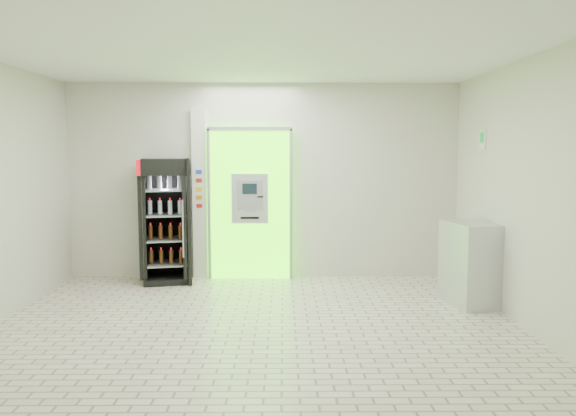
{
  "coord_description": "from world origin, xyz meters",
  "views": [
    {
      "loc": [
        0.31,
        -6.16,
        1.99
      ],
      "look_at": [
        0.37,
        1.2,
        1.22
      ],
      "focal_mm": 35.0,
      "sensor_mm": 36.0,
      "label": 1
    }
  ],
  "objects": [
    {
      "name": "ground",
      "position": [
        0.0,
        0.0,
        0.0
      ],
      "size": [
        6.0,
        6.0,
        0.0
      ],
      "primitive_type": "plane",
      "color": "beige",
      "rests_on": "ground"
    },
    {
      "name": "pillar",
      "position": [
        -0.98,
        2.45,
        1.3
      ],
      "size": [
        0.22,
        0.11,
        2.6
      ],
      "color": "silver",
      "rests_on": "ground"
    },
    {
      "name": "exit_sign",
      "position": [
        2.99,
        1.4,
        2.12
      ],
      "size": [
        0.02,
        0.22,
        0.26
      ],
      "color": "white",
      "rests_on": "room_shell"
    },
    {
      "name": "atm_assembly",
      "position": [
        -0.2,
        2.41,
        1.17
      ],
      "size": [
        1.3,
        0.24,
        2.33
      ],
      "color": "#46F505",
      "rests_on": "ground"
    },
    {
      "name": "beverage_cooler",
      "position": [
        -1.44,
        2.19,
        0.89
      ],
      "size": [
        0.81,
        0.77,
        1.85
      ],
      "rotation": [
        0.0,
        0.0,
        0.2
      ],
      "color": "black",
      "rests_on": "ground"
    },
    {
      "name": "room_shell",
      "position": [
        0.0,
        0.0,
        1.84
      ],
      "size": [
        6.0,
        6.0,
        6.0
      ],
      "color": "beige",
      "rests_on": "ground"
    },
    {
      "name": "steel_cabinet",
      "position": [
        2.72,
        0.91,
        0.53
      ],
      "size": [
        0.67,
        0.88,
        1.06
      ],
      "rotation": [
        0.0,
        0.0,
        0.18
      ],
      "color": "#B7BAC0",
      "rests_on": "ground"
    }
  ]
}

